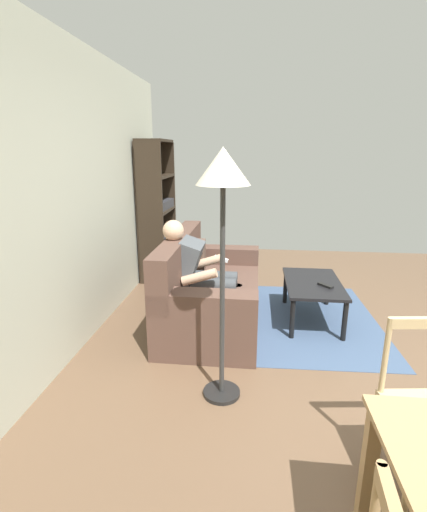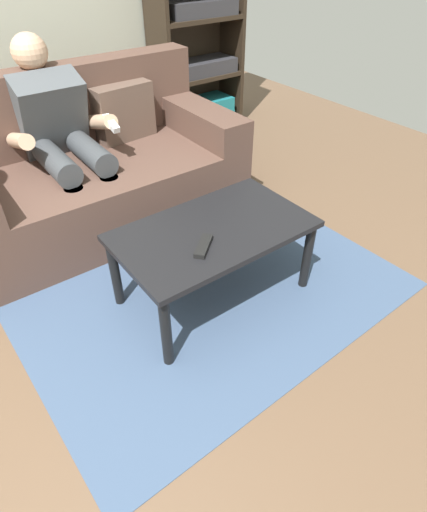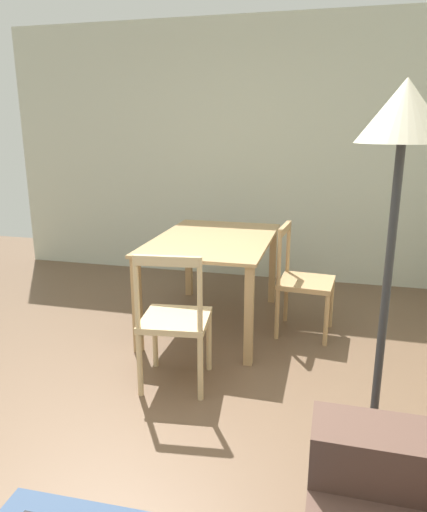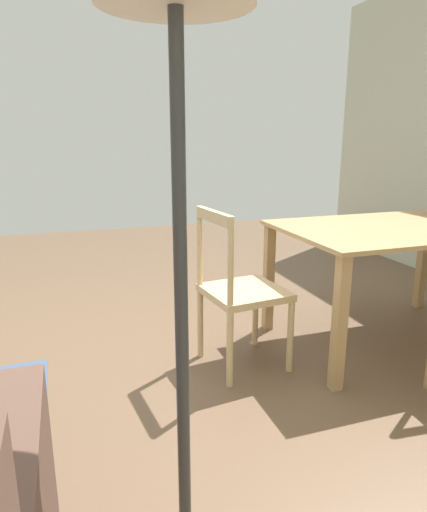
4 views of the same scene
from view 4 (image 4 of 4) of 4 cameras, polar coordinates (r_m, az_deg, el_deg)
name	(u,v)px [view 4 (image 4 of 4)]	position (r m, az deg, el deg)	size (l,w,h in m)	color
ground_plane	(103,381)	(2.64, -13.69, -14.94)	(8.54, 8.54, 0.00)	brown
dining_table	(394,243)	(3.04, 21.62, 1.53)	(1.39, 0.93, 0.76)	tan
dining_chair_facing_couch	(240,292)	(2.56, 3.31, -4.46)	(0.47, 0.47, 0.92)	#D1B27F
floor_lamp	(176,27)	(1.14, -4.73, 26.68)	(0.36, 0.36, 1.81)	black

